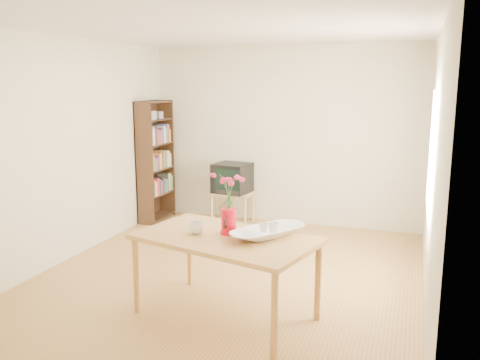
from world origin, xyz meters
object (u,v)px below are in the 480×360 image
at_px(table, 225,244).
at_px(television, 233,177).
at_px(pitcher, 229,222).
at_px(bowl, 268,211).
at_px(mug, 196,228).

height_order(table, television, television).
relative_size(pitcher, bowl, 0.48).
bearing_deg(bowl, pitcher, -174.38).
height_order(mug, bowl, bowl).
bearing_deg(pitcher, table, -93.93).
relative_size(bowl, television, 0.87).
relative_size(table, pitcher, 7.40).
bearing_deg(television, pitcher, -62.56).
bearing_deg(pitcher, television, 106.31).
xyz_separation_m(table, television, (-1.00, 2.95, 0.00)).
xyz_separation_m(pitcher, bowl, (0.35, 0.03, 0.12)).
bearing_deg(television, mug, -68.10).
height_order(mug, television, television).
bearing_deg(bowl, television, 115.60).
height_order(table, bowl, bowl).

